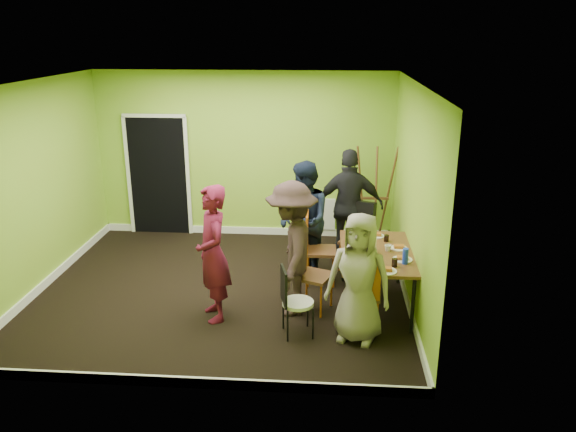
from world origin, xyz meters
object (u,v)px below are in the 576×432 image
Objects in this scene: chair_bentwood at (293,298)px; person_left_near at (292,249)px; chair_left_far at (315,244)px; person_front_end at (359,278)px; dining_table at (376,255)px; person_standing at (213,254)px; chair_front_end at (364,290)px; person_back_end at (349,206)px; thermos at (374,244)px; chair_left_near at (308,268)px; blue_bottle at (405,256)px; person_left_far at (304,220)px; chair_back_end at (360,221)px; easel at (375,196)px; orange_bottle at (369,241)px.

chair_bentwood is 0.50× the size of person_left_near.
chair_left_far is 0.67× the size of person_front_end.
dining_table is 2.07m from person_standing.
dining_table is 1.60× the size of chair_front_end.
chair_left_far is at bearing 54.77° from person_back_end.
chair_left_far is at bearing 109.10° from person_standing.
person_front_end is (-0.22, -0.83, -0.10)m from thermos.
person_left_near is (-0.20, -0.11, 0.29)m from chair_left_near.
blue_bottle is (0.35, -0.34, -0.02)m from thermos.
person_left_far is (-0.92, 0.93, -0.02)m from thermos.
thermos is (0.10, -1.33, 0.16)m from chair_back_end.
thermos is 1.52m from person_back_end.
person_front_end reaches higher than blue_bottle.
easel reaches higher than chair_bentwood.
orange_bottle is 0.04× the size of person_left_near.
easel is 1.71m from person_left_far.
orange_bottle is at bearing 138.97° from chair_left_near.
thermos is (0.75, -0.68, 0.29)m from chair_left_far.
person_back_end is 2.33m from person_front_end.
person_left_near is at bearing -39.91° from chair_left_near.
easel is at bearing -125.00° from person_back_end.
person_back_end is (0.70, 2.29, 0.41)m from chair_bentwood.
chair_bentwood is 0.51× the size of person_left_far.
thermos is 2.01m from person_standing.
person_left_near is 1.01m from person_front_end.
chair_left_far is 1.61m from person_front_end.
person_left_near is (-0.92, -1.56, 0.15)m from chair_back_end.
person_back_end reaches higher than chair_left_far.
chair_back_end is 1.81m from person_left_near.
person_front_end is (-0.08, -0.20, 0.24)m from chair_front_end.
chair_left_far is 1.53m from blue_bottle.
dining_table is 0.18m from thermos.
thermos is 0.49m from blue_bottle.
chair_back_end is (0.72, 1.45, 0.15)m from chair_left_near.
person_standing is at bearing -52.31° from chair_left_near.
person_back_end reaches higher than person_left_near.
person_standing reaches higher than chair_bentwood.
chair_left_near is 0.59× the size of person_left_far.
chair_left_far is 1.02× the size of chair_back_end.
person_back_end is (0.56, 1.61, 0.32)m from chair_left_near.
person_left_near is 1.12× the size of person_front_end.
dining_table is 0.28m from orange_bottle.
orange_bottle is at bearing 97.27° from person_front_end.
chair_left_near is 1.73m from person_back_end.
chair_left_near is 0.70m from chair_bentwood.
person_standing is 1.78m from person_front_end.
dining_table is at bearing 102.51° from person_left_near.
chair_left_far reaches higher than chair_left_near.
chair_back_end is at bearing 129.81° from person_back_end.
person_back_end reaches higher than chair_bentwood.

